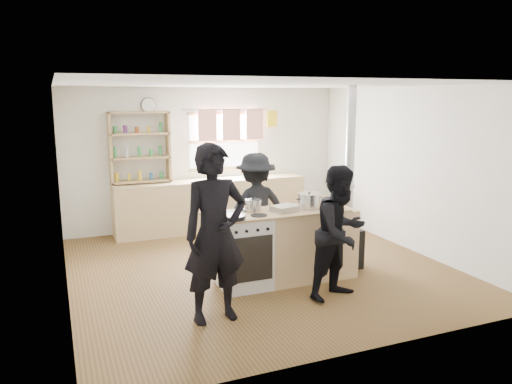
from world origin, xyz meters
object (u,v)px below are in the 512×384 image
bread_board (332,202)px  person_near_right (341,233)px  stockpot_stove (253,205)px  roast_tray (285,208)px  person_near_left (215,234)px  skillet_greens (235,217)px  thermos (244,170)px  cooking_island (286,245)px  flue_heater (348,222)px  person_far (256,208)px  stockpot_counter (309,201)px

bread_board → person_near_right: bearing=-113.8°
stockpot_stove → person_near_right: size_ratio=0.13×
roast_tray → person_near_left: size_ratio=0.20×
roast_tray → person_near_right: person_near_right is taller
bread_board → person_near_right: size_ratio=0.19×
skillet_greens → person_near_left: size_ratio=0.18×
roast_tray → bread_board: 0.72m
thermos → person_near_left: person_near_left is taller
roast_tray → person_near_left: 1.36m
cooking_island → roast_tray: 0.51m
skillet_greens → person_near_right: bearing=-25.9°
cooking_island → stockpot_stove: size_ratio=9.61×
thermos → skillet_greens: 3.23m
cooking_island → bread_board: (0.67, 0.01, 0.51)m
thermos → skillet_greens: (-1.26, -2.97, -0.08)m
stockpot_stove → flue_heater: 1.46m
person_far → bread_board: bearing=131.8°
cooking_island → stockpot_counter: (0.31, -0.01, 0.56)m
roast_tray → stockpot_counter: bearing=5.6°
skillet_greens → flue_heater: 1.84m
cooking_island → bread_board: bearing=0.9°
person_far → roast_tray: bearing=91.5°
skillet_greens → stockpot_counter: 1.11m
flue_heater → person_near_left: flue_heater is taller
roast_tray → flue_heater: flue_heater is taller
cooking_island → skillet_greens: skillet_greens is taller
flue_heater → person_near_left: 2.39m
roast_tray → cooking_island: bearing=42.9°
stockpot_stove → stockpot_counter: bearing=-8.9°
stockpot_counter → bread_board: (0.36, 0.02, -0.05)m
cooking_island → bread_board: 0.85m
stockpot_stove → person_near_left: bearing=-131.6°
person_far → skillet_greens: bearing=55.3°
cooking_island → stockpot_counter: size_ratio=6.68×
stockpot_counter → flue_heater: (0.69, 0.14, -0.39)m
stockpot_counter → stockpot_stove: bearing=171.1°
stockpot_counter → flue_heater: 0.80m
person_near_left → person_far: (1.11, 1.60, -0.16)m
skillet_greens → roast_tray: (0.73, 0.16, 0.01)m
roast_tray → stockpot_stove: size_ratio=1.84×
cooking_island → stockpot_stove: 0.69m
flue_heater → bread_board: bearing=-159.5°
skillet_greens → flue_heater: flue_heater is taller
skillet_greens → person_far: 1.25m
person_near_left → flue_heater: bearing=17.9°
roast_tray → person_near_right: 0.82m
thermos → stockpot_counter: (-0.17, -2.78, -0.01)m
bread_board → person_near_left: (-1.87, -0.78, -0.04)m
roast_tray → person_near_right: bearing=-60.9°
person_near_left → person_far: person_near_left is taller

